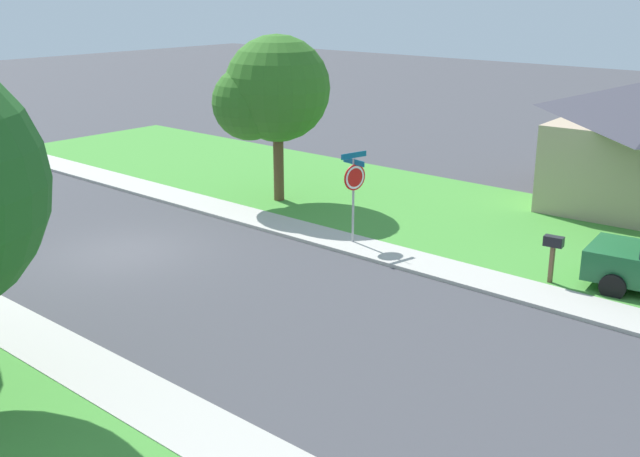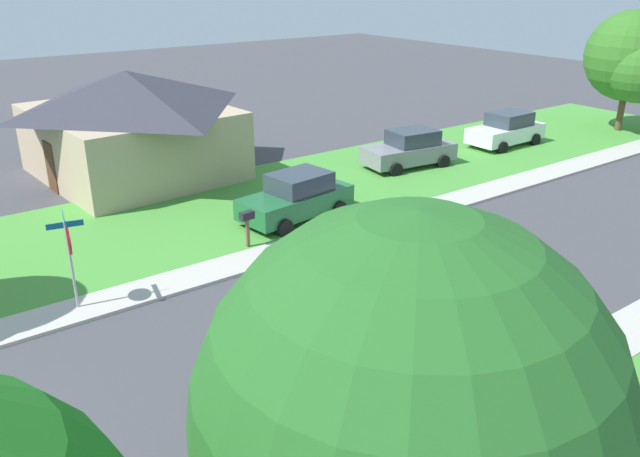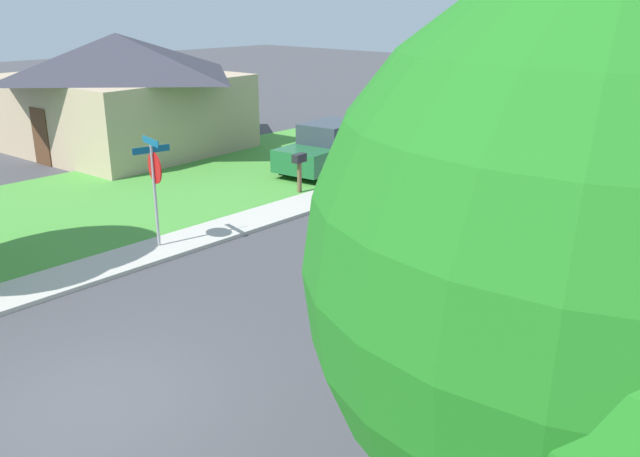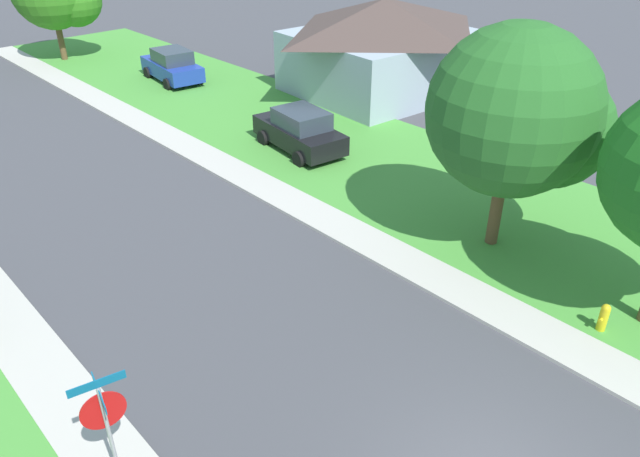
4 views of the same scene
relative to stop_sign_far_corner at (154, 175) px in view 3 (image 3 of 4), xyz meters
name	(u,v)px [view 3 (image 3 of 4)]	position (x,y,z in m)	size (l,w,h in m)	color
ground_plane	(95,403)	(4.82, -4.55, -1.89)	(120.00, 120.00, 0.00)	#424247
sidewalk_west	(356,188)	(0.12, 7.45, -1.84)	(1.40, 56.00, 0.10)	#B7B2A8
lawn_west	(258,165)	(-4.58, 7.45, -1.85)	(8.00, 56.00, 0.08)	#479338
stop_sign_far_corner	(154,175)	(0.00, 0.00, 0.00)	(0.90, 0.90, 2.77)	#9E9EA3
car_green_near_corner	(329,148)	(-2.02, 8.56, -1.01)	(2.45, 4.50, 1.76)	#1E6033
car_grey_far_down_street	(405,114)	(-4.39, 16.47, -1.01)	(2.43, 4.49, 1.76)	gray
car_white_behind_trees	(482,99)	(-4.21, 23.15, -1.01)	(2.07, 4.32, 1.76)	white
tree_sidewalk_far	(620,302)	(12.05, -4.54, 2.12)	(4.22, 3.93, 6.11)	brown
tree_sidewalk_mid	(583,33)	(-2.22, 30.68, 2.12)	(5.19, 4.82, 6.58)	brown
house_left_setback	(120,90)	(-10.82, 5.83, 0.49)	(9.51, 8.39, 4.60)	tan
mailbox	(299,163)	(-0.80, 5.77, -0.88)	(0.30, 0.51, 1.31)	brown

